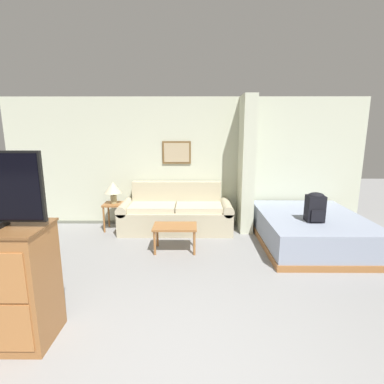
% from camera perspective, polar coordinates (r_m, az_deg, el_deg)
% --- Properties ---
extents(wall_back, '(7.29, 0.16, 2.60)m').
position_cam_1_polar(wall_back, '(6.21, -1.39, 5.62)').
color(wall_back, beige).
rests_on(wall_back, ground_plane).
extents(wall_partition_pillar, '(0.24, 0.66, 2.60)m').
position_cam_1_polar(wall_partition_pillar, '(5.91, 10.27, 5.14)').
color(wall_partition_pillar, beige).
rests_on(wall_partition_pillar, ground_plane).
extents(couch, '(2.18, 0.84, 0.93)m').
position_cam_1_polar(couch, '(5.94, -3.04, -4.17)').
color(couch, '#B7AD8E').
rests_on(couch, ground_plane).
extents(coffee_table, '(0.71, 0.44, 0.43)m').
position_cam_1_polar(coffee_table, '(4.95, -3.25, -7.03)').
color(coffee_table, '#996033').
rests_on(coffee_table, ground_plane).
extents(side_table, '(0.39, 0.39, 0.54)m').
position_cam_1_polar(side_table, '(6.12, -14.61, -3.05)').
color(side_table, '#996033').
rests_on(side_table, ground_plane).
extents(table_lamp, '(0.34, 0.34, 0.43)m').
position_cam_1_polar(table_lamp, '(6.03, -14.81, 0.65)').
color(table_lamp, tan).
rests_on(table_lamp, side_table).
extents(tv_dresser, '(0.95, 0.56, 1.14)m').
position_cam_1_polar(tv_dresser, '(3.41, -32.73, -14.71)').
color(tv_dresser, '#996033').
rests_on(tv_dresser, ground_plane).
extents(bed, '(1.72, 2.16, 0.53)m').
position_cam_1_polar(bed, '(5.66, 21.52, -6.55)').
color(bed, '#996033').
rests_on(bed, ground_plane).
extents(backpack, '(0.27, 0.25, 0.47)m').
position_cam_1_polar(backpack, '(5.16, 22.41, -2.58)').
color(backpack, black).
rests_on(backpack, bed).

